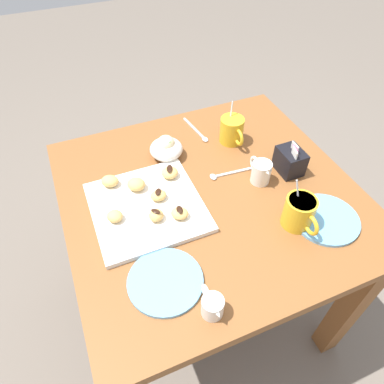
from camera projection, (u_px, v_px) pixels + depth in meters
ground_plane at (204, 298)px, 1.58m from camera, size 8.00×8.00×0.00m
dining_table at (209, 219)px, 1.16m from camera, size 0.85×0.88×0.71m
pastry_plate_square at (147, 207)px, 1.01m from camera, size 0.31×0.31×0.02m
coffee_mug_mustard_left at (232, 130)px, 1.20m from camera, size 0.12×0.08×0.14m
coffee_mug_mustard_right at (300, 212)px, 0.95m from camera, size 0.12×0.08×0.15m
cream_pitcher_white at (261, 171)px, 1.07m from camera, size 0.10×0.06×0.07m
sugar_caddy at (290, 161)px, 1.10m from camera, size 0.09×0.07×0.11m
ice_cream_bowl at (166, 148)px, 1.16m from camera, size 0.11×0.11×0.08m
chocolate_sauce_pitcher at (212, 305)px, 0.78m from camera, size 0.09×0.05×0.06m
saucer_sky_left at (326, 219)px, 0.99m from camera, size 0.19×0.19×0.01m
saucer_sky_right at (165, 281)px, 0.85m from camera, size 0.19×0.19×0.01m
loose_spoon_near_saucer at (227, 174)px, 1.12m from camera, size 0.03×0.16×0.01m
loose_spoon_by_plate at (198, 132)px, 1.27m from camera, size 0.16×0.04×0.01m
beignet_0 at (110, 181)px, 1.05m from camera, size 0.06×0.07×0.03m
beignet_1 at (156, 215)px, 0.96m from camera, size 0.06×0.06×0.03m
chocolate_drizzle_1 at (156, 211)px, 0.95m from camera, size 0.03×0.03×0.00m
beignet_2 at (180, 213)px, 0.97m from camera, size 0.06×0.06×0.03m
chocolate_drizzle_2 at (180, 210)px, 0.96m from camera, size 0.03×0.02×0.00m
beignet_3 at (115, 216)px, 0.96m from camera, size 0.06×0.06×0.03m
beignet_4 at (170, 173)px, 1.08m from camera, size 0.07×0.07×0.03m
chocolate_drizzle_4 at (170, 169)px, 1.07m from camera, size 0.04×0.03×0.00m
beignet_5 at (158, 195)px, 1.02m from camera, size 0.04×0.05×0.03m
chocolate_drizzle_5 at (158, 192)px, 1.00m from camera, size 0.03×0.03×0.00m
beignet_6 at (136, 184)px, 1.04m from camera, size 0.07×0.07×0.04m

